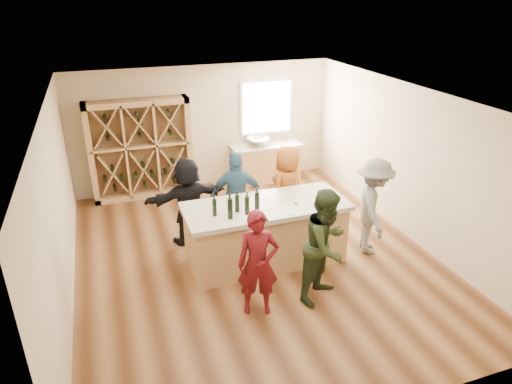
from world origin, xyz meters
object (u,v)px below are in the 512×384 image
object	(u,v)px
wine_rack	(141,149)
tasting_counter_base	(266,235)
sink	(258,142)
wine_bottle_a	(215,208)
person_near_left	(258,264)
wine_bottle_d	(247,205)
wine_bottle_c	(237,203)
wine_bottle_e	(257,201)
person_server	(373,207)
person_near_right	(326,245)
wine_bottle_b	(230,209)
person_far_left	(188,201)
person_far_mid	(237,197)
person_far_right	(287,189)

from	to	relation	value
wine_rack	tasting_counter_base	size ratio (longest dim) A/B	0.85
sink	wine_bottle_a	distance (m)	4.00
person_near_left	wine_bottle_d	bearing A→B (deg)	95.82
wine_bottle_c	person_near_left	xyz separation A→B (m)	(-0.05, -1.13, -0.42)
sink	wine_bottle_c	xyz separation A→B (m)	(-1.58, -3.47, 0.21)
wine_bottle_e	person_server	world-z (taller)	person_server
person_near_right	wine_bottle_b	bearing A→B (deg)	109.67
wine_bottle_b	person_far_left	size ratio (longest dim) A/B	0.20
wine_rack	wine_bottle_b	bearing A→B (deg)	-75.69
person_near_left	person_server	xyz separation A→B (m)	(2.45, 0.94, 0.06)
wine_bottle_e	person_near_left	distance (m)	1.21
wine_bottle_e	wine_bottle_b	bearing A→B (deg)	-164.74
sink	wine_bottle_e	world-z (taller)	wine_bottle_e
person_near_left	person_server	world-z (taller)	person_server
wine_bottle_d	wine_bottle_e	size ratio (longest dim) A/B	0.95
person_server	person_far_mid	xyz separation A→B (m)	(-2.09, 1.21, -0.02)
person_server	person_far_right	xyz separation A→B (m)	(-1.08, 1.26, -0.03)
wine_bottle_a	wine_bottle_c	xyz separation A→B (m)	(0.37, 0.01, 0.01)
person_near_left	person_far_left	xyz separation A→B (m)	(-0.52, 2.31, 0.02)
person_near_right	person_far_right	bearing A→B (deg)	49.69
wine_bottle_a	person_server	bearing A→B (deg)	-3.61
sink	person_server	bearing A→B (deg)	-77.35
sink	person_far_left	size ratio (longest dim) A/B	0.33
tasting_counter_base	wine_bottle_d	world-z (taller)	wine_bottle_d
tasting_counter_base	person_near_left	bearing A→B (deg)	-114.93
wine_rack	person_near_left	xyz separation A→B (m)	(1.07, -4.67, -0.29)
wine_bottle_a	person_near_right	distance (m)	1.80
person_far_left	person_far_mid	bearing A→B (deg)	162.87
wine_bottle_e	person_far_left	size ratio (longest dim) A/B	0.19
tasting_counter_base	person_far_mid	size ratio (longest dim) A/B	1.53
person_near_left	person_far_mid	xyz separation A→B (m)	(0.36, 2.15, 0.04)
wine_bottle_a	person_near_right	bearing A→B (deg)	-38.24
sink	person_far_left	bearing A→B (deg)	-133.22
wine_bottle_a	wine_bottle_e	size ratio (longest dim) A/B	0.87
wine_bottle_b	wine_bottle_e	world-z (taller)	wine_bottle_b
tasting_counter_base	wine_bottle_d	bearing A→B (deg)	-150.34
wine_bottle_e	person_server	size ratio (longest dim) A/B	0.18
wine_rack	person_far_right	size ratio (longest dim) A/B	1.31
wine_bottle_a	person_near_right	xyz separation A→B (m)	(1.39, -1.10, -0.33)
wine_bottle_d	person_near_left	world-z (taller)	person_near_left
person_far_mid	person_far_left	distance (m)	0.89
wine_bottle_e	person_near_left	world-z (taller)	person_near_left
wine_bottle_a	person_near_left	world-z (taller)	person_near_left
tasting_counter_base	wine_bottle_e	xyz separation A→B (m)	(-0.21, -0.15, 0.74)
wine_bottle_c	person_server	world-z (taller)	person_server
wine_bottle_a	person_near_left	xyz separation A→B (m)	(0.33, -1.11, -0.41)
sink	tasting_counter_base	size ratio (longest dim) A/B	0.21
wine_bottle_e	person_far_right	distance (m)	1.56
wine_bottle_b	wine_bottle_c	size ratio (longest dim) A/B	1.15
person_server	person_far_right	bearing A→B (deg)	62.08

